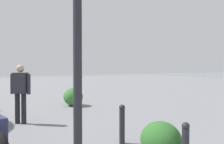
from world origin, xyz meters
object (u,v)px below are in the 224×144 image
at_px(pedestrian, 20,89).
at_px(bollard_near, 186,144).
at_px(bollard_mid, 122,123).
at_px(lamppost, 77,7).

relative_size(pedestrian, bollard_near, 2.24).
bearing_deg(bollard_mid, bollard_near, -171.55).
height_order(lamppost, bollard_mid, lamppost).
relative_size(lamppost, pedestrian, 2.27).
distance_m(pedestrian, bollard_mid, 3.42).
distance_m(lamppost, bollard_near, 2.81).
xyz_separation_m(pedestrian, bollard_near, (-4.55, -1.87, -0.59)).
distance_m(lamppost, bollard_mid, 2.66).
distance_m(pedestrian, bollard_near, 4.96).
height_order(lamppost, bollard_near, lamppost).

